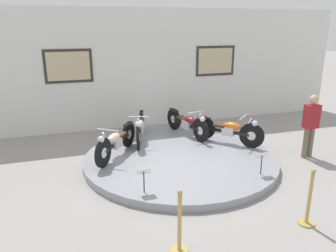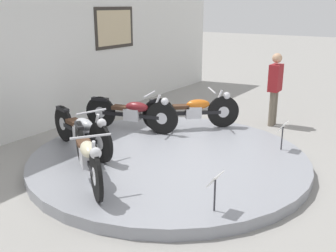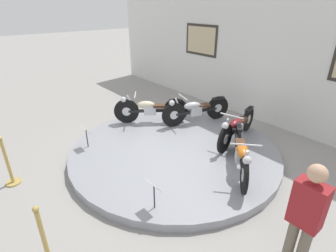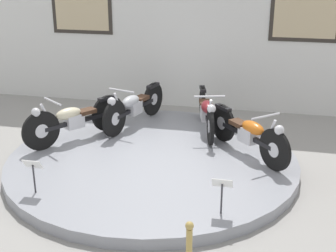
# 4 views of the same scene
# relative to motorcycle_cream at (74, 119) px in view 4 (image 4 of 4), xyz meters

# --- Properties ---
(ground_plane) EXTENTS (60.00, 60.00, 0.00)m
(ground_plane) POSITION_rel_motorcycle_cream_xyz_m (1.51, -0.39, -0.57)
(ground_plane) COLOR gray
(display_platform) EXTENTS (4.70, 4.70, 0.17)m
(display_platform) POSITION_rel_motorcycle_cream_xyz_m (1.51, -0.39, -0.49)
(display_platform) COLOR gray
(display_platform) RESTS_ON ground_plane
(back_wall) EXTENTS (14.00, 0.22, 3.76)m
(back_wall) POSITION_rel_motorcycle_cream_xyz_m (1.51, 2.91, 1.31)
(back_wall) COLOR silver
(back_wall) RESTS_ON ground_plane
(motorcycle_cream) EXTENTS (1.23, 1.68, 0.81)m
(motorcycle_cream) POSITION_rel_motorcycle_cream_xyz_m (0.00, 0.00, 0.00)
(motorcycle_cream) COLOR black
(motorcycle_cream) RESTS_ON display_platform
(motorcycle_silver) EXTENTS (0.70, 1.95, 0.81)m
(motorcycle_silver) POSITION_rel_motorcycle_cream_xyz_m (0.81, 0.94, -0.00)
(motorcycle_silver) COLOR black
(motorcycle_silver) RESTS_ON display_platform
(motorcycle_maroon) EXTENTS (0.64, 1.95, 0.80)m
(motorcycle_maroon) POSITION_rel_motorcycle_cream_xyz_m (2.20, 0.94, -0.01)
(motorcycle_maroon) COLOR black
(motorcycle_maroon) RESTS_ON display_platform
(motorcycle_orange) EXTENTS (1.38, 1.54, 0.81)m
(motorcycle_orange) POSITION_rel_motorcycle_cream_xyz_m (3.02, 0.00, -0.01)
(motorcycle_orange) COLOR black
(motorcycle_orange) RESTS_ON display_platform
(info_placard_front_left) EXTENTS (0.26, 0.11, 0.51)m
(info_placard_front_left) POSITION_rel_motorcycle_cream_xyz_m (0.22, -1.93, -0.03)
(info_placard_front_left) COLOR #333338
(info_placard_front_left) RESTS_ON display_platform
(info_placard_front_centre) EXTENTS (0.26, 0.11, 0.51)m
(info_placard_front_centre) POSITION_rel_motorcycle_cream_xyz_m (2.80, -1.93, -0.03)
(info_placard_front_centre) COLOR #333338
(info_placard_front_centre) RESTS_ON display_platform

